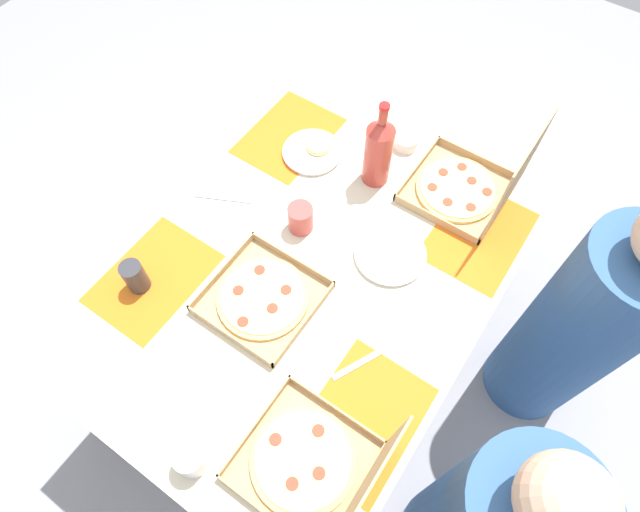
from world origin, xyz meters
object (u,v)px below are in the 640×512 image
(diner_left_seat, at_px, (576,330))
(pizza_box_center, at_px, (263,298))
(pizza_box_corner_right, at_px, (470,186))
(plate_middle, at_px, (313,152))
(cup_clear_left, at_px, (191,459))
(pizza_box_edge_far, at_px, (315,466))
(cup_clear_right, at_px, (135,277))
(condiment_bowl, at_px, (406,141))
(plate_far_right, at_px, (390,255))
(soda_bottle, at_px, (378,151))
(cup_red, at_px, (301,218))

(diner_left_seat, bearing_deg, pizza_box_center, -56.20)
(pizza_box_corner_right, relative_size, plate_middle, 1.68)
(plate_middle, relative_size, cup_clear_left, 2.37)
(pizza_box_edge_far, bearing_deg, cup_clear_right, -100.29)
(pizza_box_corner_right, relative_size, condiment_bowl, 4.09)
(pizza_box_edge_far, xyz_separation_m, condiment_bowl, (-1.05, -0.34, -0.03))
(pizza_box_center, xyz_separation_m, condiment_bowl, (-0.75, 0.05, 0.01))
(pizza_box_center, distance_m, condiment_bowl, 0.75)
(pizza_box_center, height_order, pizza_box_edge_far, pizza_box_edge_far)
(pizza_box_corner_right, xyz_separation_m, condiment_bowl, (-0.08, -0.27, -0.03))
(plate_far_right, distance_m, cup_clear_right, 0.75)
(plate_far_right, relative_size, diner_left_seat, 0.18)
(cup_clear_right, bearing_deg, soda_bottle, 153.87)
(condiment_bowl, bearing_deg, cup_red, -12.33)
(pizza_box_corner_right, bearing_deg, diner_left_seat, 77.58)
(condiment_bowl, bearing_deg, pizza_box_center, -3.81)
(pizza_box_corner_right, bearing_deg, pizza_box_center, -25.61)
(cup_clear_left, distance_m, diner_left_seat, 1.26)
(plate_far_right, bearing_deg, condiment_bowl, -156.27)
(plate_far_right, height_order, diner_left_seat, diner_left_seat)
(condiment_bowl, relative_size, diner_left_seat, 0.07)
(soda_bottle, height_order, cup_clear_left, soda_bottle)
(pizza_box_corner_right, height_order, plate_far_right, pizza_box_corner_right)
(plate_middle, distance_m, condiment_bowl, 0.32)
(plate_middle, relative_size, condiment_bowl, 2.44)
(pizza_box_corner_right, bearing_deg, cup_clear_left, -9.54)
(pizza_box_center, height_order, cup_red, cup_red)
(cup_clear_right, bearing_deg, cup_clear_left, 58.06)
(pizza_box_center, height_order, plate_middle, pizza_box_center)
(pizza_box_center, xyz_separation_m, pizza_box_corner_right, (-0.67, 0.32, 0.04))
(pizza_box_center, bearing_deg, plate_far_right, 145.37)
(cup_clear_left, xyz_separation_m, condiment_bowl, (-1.20, -0.08, -0.02))
(pizza_box_edge_far, relative_size, plate_middle, 1.66)
(plate_middle, distance_m, soda_bottle, 0.26)
(pizza_box_corner_right, xyz_separation_m, cup_clear_right, (0.84, -0.65, 0.00))
(pizza_box_center, bearing_deg, plate_middle, -160.03)
(cup_clear_left, bearing_deg, diner_left_seat, 145.31)
(cup_red, distance_m, cup_clear_left, 0.75)
(soda_bottle, height_order, condiment_bowl, soda_bottle)
(plate_middle, xyz_separation_m, diner_left_seat, (-0.02, 1.03, -0.22))
(pizza_box_center, height_order, soda_bottle, soda_bottle)
(cup_clear_left, relative_size, condiment_bowl, 1.03)
(condiment_bowl, bearing_deg, diner_left_seat, 76.32)
(soda_bottle, bearing_deg, plate_middle, -82.01)
(cup_clear_left, height_order, cup_clear_right, cup_clear_right)
(soda_bottle, bearing_deg, cup_clear_right, -26.13)
(plate_far_right, height_order, cup_clear_left, cup_clear_left)
(pizza_box_edge_far, height_order, soda_bottle, pizza_box_edge_far)
(condiment_bowl, height_order, diner_left_seat, diner_left_seat)
(pizza_box_corner_right, xyz_separation_m, cup_red, (0.40, -0.38, -0.00))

